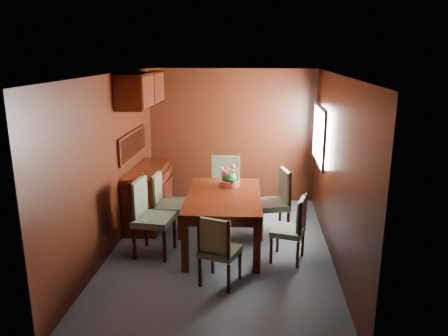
# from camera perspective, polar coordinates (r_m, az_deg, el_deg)

# --- Properties ---
(ground) EXTENTS (4.50, 4.50, 0.00)m
(ground) POSITION_cam_1_polar(r_m,az_deg,el_deg) (6.17, -0.42, -10.77)
(ground) COLOR #3B4851
(ground) RESTS_ON ground
(room_shell) EXTENTS (3.06, 4.52, 2.41)m
(room_shell) POSITION_cam_1_polar(r_m,az_deg,el_deg) (5.99, -1.16, 4.87)
(room_shell) COLOR black
(room_shell) RESTS_ON ground
(sideboard) EXTENTS (0.48, 1.40, 0.90)m
(sideboard) POSITION_cam_1_polar(r_m,az_deg,el_deg) (7.13, -9.78, -3.50)
(sideboard) COLOR #341106
(sideboard) RESTS_ON ground
(dining_table) EXTENTS (1.09, 1.68, 0.77)m
(dining_table) POSITION_cam_1_polar(r_m,az_deg,el_deg) (6.07, -0.05, -4.48)
(dining_table) COLOR #341106
(dining_table) RESTS_ON ground
(chair_left_near) EXTENTS (0.54, 0.56, 1.07)m
(chair_left_near) POSITION_cam_1_polar(r_m,az_deg,el_deg) (5.97, -9.89, -5.74)
(chair_left_near) COLOR black
(chair_left_near) RESTS_ON ground
(chair_left_far) EXTENTS (0.44, 0.46, 0.95)m
(chair_left_far) POSITION_cam_1_polar(r_m,az_deg,el_deg) (6.58, -7.84, -4.27)
(chair_left_far) COLOR black
(chair_left_far) RESTS_ON ground
(chair_right_near) EXTENTS (0.50, 0.51, 0.88)m
(chair_right_near) POSITION_cam_1_polar(r_m,az_deg,el_deg) (5.79, 9.03, -7.46)
(chair_right_near) COLOR black
(chair_right_near) RESTS_ON ground
(chair_right_far) EXTENTS (0.57, 0.58, 1.03)m
(chair_right_far) POSITION_cam_1_polar(r_m,az_deg,el_deg) (6.55, 6.92, -3.94)
(chair_right_far) COLOR black
(chair_right_far) RESTS_ON ground
(chair_head) EXTENTS (0.53, 0.52, 0.89)m
(chair_head) POSITION_cam_1_polar(r_m,az_deg,el_deg) (5.13, -0.82, -10.27)
(chair_head) COLOR black
(chair_head) RESTS_ON ground
(chair_foot) EXTENTS (0.51, 0.49, 1.05)m
(chair_foot) POSITION_cam_1_polar(r_m,az_deg,el_deg) (7.16, 0.11, -2.08)
(chair_foot) COLOR black
(chair_foot) RESTS_ON ground
(flower_centerpiece) EXTENTS (0.31, 0.31, 0.31)m
(flower_centerpiece) POSITION_cam_1_polar(r_m,az_deg,el_deg) (6.38, 0.71, -1.07)
(flower_centerpiece) COLOR #C04F3A
(flower_centerpiece) RESTS_ON dining_table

